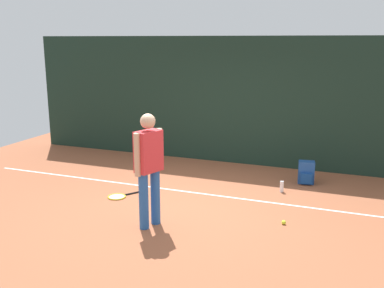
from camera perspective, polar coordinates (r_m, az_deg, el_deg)
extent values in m
plane|color=#9E5638|center=(7.38, -1.13, -8.26)|extent=(12.00, 12.00, 0.00)
cube|color=#192D23|center=(9.79, 5.50, 5.56)|extent=(10.00, 0.10, 2.79)
cube|color=white|center=(8.04, 0.93, -6.38)|extent=(9.00, 0.05, 0.00)
cylinder|color=#2659A5|center=(6.67, -4.76, -6.80)|extent=(0.14, 0.14, 0.85)
cylinder|color=#2659A5|center=(6.51, -6.26, -7.34)|extent=(0.14, 0.14, 0.85)
cube|color=red|center=(6.37, -5.65, -0.94)|extent=(0.34, 0.45, 0.60)
sphere|color=#D8A884|center=(6.28, -5.74, 2.95)|extent=(0.22, 0.22, 0.22)
cylinder|color=#D8A884|center=(6.53, -4.26, -0.67)|extent=(0.09, 0.09, 0.62)
cylinder|color=#D8A884|center=(6.23, -7.09, -1.41)|extent=(0.09, 0.09, 0.62)
cylinder|color=black|center=(8.07, -7.76, -6.35)|extent=(0.20, 0.26, 0.03)
torus|color=gold|center=(7.95, -9.70, -6.73)|extent=(0.45, 0.45, 0.02)
cylinder|color=#B2B2B2|center=(7.95, -9.70, -6.73)|extent=(0.38, 0.38, 0.00)
cube|color=#1E478C|center=(8.80, 14.54, -3.56)|extent=(0.33, 0.25, 0.44)
cube|color=navy|center=(8.69, 14.55, -4.33)|extent=(0.23, 0.11, 0.20)
sphere|color=#CCE033|center=(8.42, -6.10, -5.30)|extent=(0.07, 0.07, 0.07)
sphere|color=#CCE033|center=(6.89, 11.77, -9.89)|extent=(0.07, 0.07, 0.07)
cylinder|color=white|center=(8.25, 11.52, -5.41)|extent=(0.07, 0.07, 0.20)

